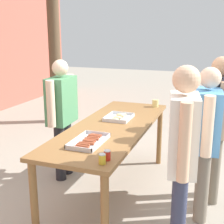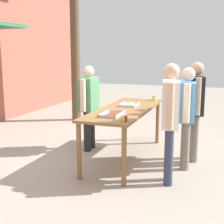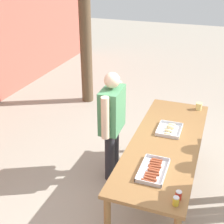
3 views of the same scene
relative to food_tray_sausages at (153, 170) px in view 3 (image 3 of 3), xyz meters
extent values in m
plane|color=#A39989|center=(0.63, -0.01, -0.89)|extent=(24.00, 24.00, 0.00)
cube|color=brown|center=(0.63, -0.01, -0.03)|extent=(2.32, 0.80, 0.04)
cylinder|color=brown|center=(1.73, -0.34, -0.47)|extent=(0.07, 0.07, 0.84)
cylinder|color=brown|center=(1.73, 0.33, -0.47)|extent=(0.07, 0.07, 0.84)
cube|color=silver|center=(0.00, 0.00, -0.01)|extent=(0.46, 0.27, 0.01)
cube|color=silver|center=(0.00, -0.13, 0.01)|extent=(0.46, 0.01, 0.03)
cube|color=silver|center=(0.00, 0.13, 0.01)|extent=(0.46, 0.01, 0.03)
cube|color=silver|center=(-0.23, 0.00, 0.01)|extent=(0.01, 0.27, 0.03)
cube|color=silver|center=(0.23, 0.00, 0.01)|extent=(0.01, 0.27, 0.03)
cylinder|color=#A34C2D|center=(-0.19, 0.01, 0.01)|extent=(0.04, 0.14, 0.02)
cylinder|color=#A34C2D|center=(-0.15, -0.01, 0.01)|extent=(0.04, 0.13, 0.03)
cylinder|color=#A34C2D|center=(-0.11, 0.00, 0.01)|extent=(0.03, 0.12, 0.03)
cylinder|color=#A34C2D|center=(-0.06, 0.00, 0.01)|extent=(0.04, 0.15, 0.03)
cylinder|color=#A34C2D|center=(-0.02, -0.01, 0.01)|extent=(0.04, 0.12, 0.03)
cylinder|color=#A34C2D|center=(0.02, -0.01, 0.01)|extent=(0.03, 0.12, 0.03)
cylinder|color=#A34C2D|center=(0.07, 0.00, 0.01)|extent=(0.04, 0.14, 0.02)
cylinder|color=#A34C2D|center=(0.11, 0.00, 0.01)|extent=(0.03, 0.12, 0.02)
cylinder|color=#A34C2D|center=(0.15, 0.01, 0.01)|extent=(0.03, 0.13, 0.03)
cylinder|color=#A34C2D|center=(0.19, 0.00, 0.01)|extent=(0.02, 0.12, 0.02)
cube|color=silver|center=(0.89, 0.00, -0.01)|extent=(0.37, 0.29, 0.01)
cube|color=silver|center=(0.89, -0.14, 0.01)|extent=(0.37, 0.01, 0.03)
cube|color=silver|center=(0.89, 0.14, 0.01)|extent=(0.37, 0.01, 0.03)
cube|color=silver|center=(0.71, 0.00, 0.01)|extent=(0.01, 0.29, 0.03)
cube|color=silver|center=(1.07, 0.00, 0.01)|extent=(0.01, 0.29, 0.03)
ellipsoid|color=beige|center=(0.77, 0.00, 0.01)|extent=(0.05, 0.09, 0.04)
ellipsoid|color=beige|center=(0.85, 0.00, 0.01)|extent=(0.06, 0.12, 0.04)
ellipsoid|color=beige|center=(0.93, -0.01, 0.02)|extent=(0.06, 0.11, 0.05)
ellipsoid|color=beige|center=(1.02, 0.00, 0.01)|extent=(0.06, 0.11, 0.03)
cylinder|color=gold|center=(-0.40, -0.30, 0.02)|extent=(0.06, 0.06, 0.08)
cylinder|color=#B2B2B7|center=(-0.40, -0.30, 0.07)|extent=(0.06, 0.06, 0.01)
cylinder|color=#B22319|center=(-0.31, -0.31, 0.02)|extent=(0.06, 0.06, 0.08)
cylinder|color=#B2B2B7|center=(-0.31, -0.31, 0.07)|extent=(0.06, 0.06, 0.01)
cylinder|color=#DBC67A|center=(1.65, -0.28, 0.04)|extent=(0.09, 0.09, 0.10)
cylinder|color=#232328|center=(0.78, 0.77, -0.51)|extent=(0.14, 0.14, 0.75)
cylinder|color=#232328|center=(0.98, 0.77, -0.51)|extent=(0.14, 0.14, 0.75)
cube|color=#478456|center=(0.88, 0.77, 0.16)|extent=(0.46, 0.26, 0.59)
sphere|color=beige|center=(0.88, 0.77, 0.57)|extent=(0.20, 0.20, 0.20)
cylinder|color=beige|center=(0.60, 0.76, 0.17)|extent=(0.10, 0.10, 0.56)
cylinder|color=beige|center=(1.15, 0.78, 0.17)|extent=(0.10, 0.10, 0.56)
camera|label=1|loc=(-2.54, -1.16, 1.02)|focal=50.00mm
camera|label=2|loc=(-4.29, -1.56, 0.92)|focal=50.00mm
camera|label=3|loc=(-2.58, -0.49, 1.97)|focal=50.00mm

